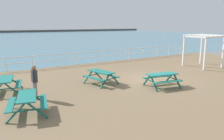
{
  "coord_description": "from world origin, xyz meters",
  "views": [
    {
      "loc": [
        -9.51,
        -10.59,
        3.57
      ],
      "look_at": [
        -2.5,
        0.77,
        0.8
      ],
      "focal_mm": 35.56,
      "sensor_mm": 36.0,
      "label": 1
    }
  ],
  "objects_px": {
    "picnic_table_near_left": "(101,74)",
    "picnic_table_near_right": "(6,82)",
    "picnic_table_far_left": "(162,77)",
    "picnic_table_mid_centre": "(27,100)",
    "visitor": "(34,80)",
    "lattice_pergola": "(204,43)"
  },
  "relations": [
    {
      "from": "picnic_table_far_left",
      "to": "lattice_pergola",
      "type": "xyz_separation_m",
      "value": [
        7.36,
        2.78,
        1.41
      ]
    },
    {
      "from": "lattice_pergola",
      "to": "picnic_table_near_right",
      "type": "bearing_deg",
      "value": -179.35
    },
    {
      "from": "picnic_table_mid_centre",
      "to": "picnic_table_far_left",
      "type": "bearing_deg",
      "value": -76.53
    },
    {
      "from": "picnic_table_near_left",
      "to": "picnic_table_near_right",
      "type": "bearing_deg",
      "value": 66.23
    },
    {
      "from": "lattice_pergola",
      "to": "picnic_table_mid_centre",
      "type": "bearing_deg",
      "value": -166.06
    },
    {
      "from": "picnic_table_near_left",
      "to": "picnic_table_mid_centre",
      "type": "xyz_separation_m",
      "value": [
        -4.77,
        -2.47,
        0.0
      ]
    },
    {
      "from": "picnic_table_mid_centre",
      "to": "lattice_pergola",
      "type": "bearing_deg",
      "value": -66.04
    },
    {
      "from": "picnic_table_mid_centre",
      "to": "picnic_table_far_left",
      "type": "relative_size",
      "value": 1.03
    },
    {
      "from": "picnic_table_near_left",
      "to": "picnic_table_near_right",
      "type": "relative_size",
      "value": 1.0
    },
    {
      "from": "visitor",
      "to": "lattice_pergola",
      "type": "distance_m",
      "value": 14.21
    },
    {
      "from": "picnic_table_near_left",
      "to": "picnic_table_near_right",
      "type": "height_order",
      "value": "same"
    },
    {
      "from": "visitor",
      "to": "picnic_table_near_right",
      "type": "bearing_deg",
      "value": -61.76
    },
    {
      "from": "picnic_table_near_right",
      "to": "visitor",
      "type": "bearing_deg",
      "value": -136.77
    },
    {
      "from": "picnic_table_near_right",
      "to": "picnic_table_mid_centre",
      "type": "xyz_separation_m",
      "value": [
        0.39,
        -3.49,
        0.0
      ]
    },
    {
      "from": "picnic_table_far_left",
      "to": "picnic_table_near_right",
      "type": "bearing_deg",
      "value": 166.3
    },
    {
      "from": "picnic_table_near_left",
      "to": "visitor",
      "type": "distance_m",
      "value": 4.18
    },
    {
      "from": "visitor",
      "to": "picnic_table_far_left",
      "type": "bearing_deg",
      "value": 164.28
    },
    {
      "from": "picnic_table_far_left",
      "to": "visitor",
      "type": "relative_size",
      "value": 1.23
    },
    {
      "from": "picnic_table_mid_centre",
      "to": "visitor",
      "type": "height_order",
      "value": "visitor"
    },
    {
      "from": "picnic_table_near_right",
      "to": "picnic_table_near_left",
      "type": "bearing_deg",
      "value": -88.39
    },
    {
      "from": "picnic_table_near_right",
      "to": "visitor",
      "type": "distance_m",
      "value": 2.16
    },
    {
      "from": "picnic_table_near_left",
      "to": "picnic_table_far_left",
      "type": "xyz_separation_m",
      "value": [
        2.68,
        -2.43,
        0.0
      ]
    }
  ]
}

